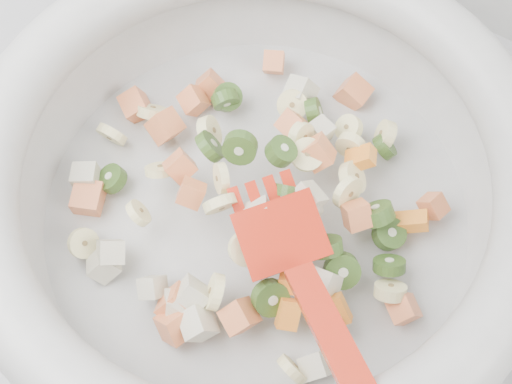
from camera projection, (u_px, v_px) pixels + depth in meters
The scene contains 2 objects.
counter at pixel (214, 324), 1.02m from camera, with size 2.00×0.60×0.90m, color #A2A1A7.
mixing_bowl at pixel (256, 182), 0.54m from camera, with size 0.44×0.44×0.14m.
Camera 1 is at (0.21, 1.21, 1.44)m, focal length 50.00 mm.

